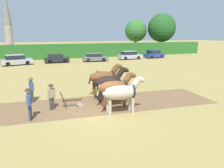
% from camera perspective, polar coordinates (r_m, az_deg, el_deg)
% --- Properties ---
extents(ground_plane, '(240.00, 240.00, 0.00)m').
position_cam_1_polar(ground_plane, '(13.33, -2.33, -7.54)').
color(ground_plane, '#998447').
extents(plowed_furrow_strip, '(20.78, 5.99, 0.01)m').
position_cam_1_polar(plowed_furrow_strip, '(14.59, -12.10, -5.97)').
color(plowed_furrow_strip, brown).
rests_on(plowed_furrow_strip, ground).
extents(hedgerow, '(69.85, 1.46, 2.76)m').
position_cam_1_polar(hedgerow, '(43.11, -16.25, 8.13)').
color(hedgerow, '#286023').
rests_on(hedgerow, ground).
extents(tree_center_left, '(5.24, 5.24, 7.96)m').
position_cam_1_polar(tree_center_left, '(54.65, 6.23, 13.63)').
color(tree_center_left, brown).
rests_on(tree_center_left, ground).
extents(tree_center, '(6.72, 6.72, 9.38)m').
position_cam_1_polar(tree_center, '(55.67, 12.87, 14.08)').
color(tree_center, brown).
rests_on(tree_center, ground).
extents(church_spire, '(2.55, 2.55, 16.59)m').
position_cam_1_polar(church_spire, '(73.80, -25.73, 14.90)').
color(church_spire, gray).
rests_on(church_spire, ground).
extents(draft_horse_lead_left, '(2.83, 1.08, 2.28)m').
position_cam_1_polar(draft_horse_lead_left, '(12.88, 2.68, -2.23)').
color(draft_horse_lead_left, '#B2A38E').
rests_on(draft_horse_lead_left, ground).
extents(draft_horse_lead_right, '(2.78, 1.12, 2.30)m').
position_cam_1_polar(draft_horse_lead_right, '(14.15, 0.84, -0.90)').
color(draft_horse_lead_right, brown).
rests_on(draft_horse_lead_right, ground).
extents(draft_horse_trail_left, '(2.74, 1.08, 2.44)m').
position_cam_1_polar(draft_horse_trail_left, '(15.42, -0.66, 0.54)').
color(draft_horse_trail_left, black).
rests_on(draft_horse_trail_left, ground).
extents(draft_horse_trail_right, '(2.82, 1.13, 2.50)m').
position_cam_1_polar(draft_horse_trail_right, '(16.70, -1.98, 1.80)').
color(draft_horse_trail_right, brown).
rests_on(draft_horse_trail_right, ground).
extents(plow, '(1.52, 0.49, 1.13)m').
position_cam_1_polar(plow, '(14.55, -9.87, -4.65)').
color(plow, '#4C331E').
rests_on(plow, ground).
extents(farmer_at_plow, '(0.54, 0.44, 1.65)m').
position_cam_1_polar(farmer_at_plow, '(14.08, -15.56, -2.80)').
color(farmer_at_plow, '#38332D').
rests_on(farmer_at_plow, ground).
extents(farmer_beside_team, '(0.44, 0.67, 1.73)m').
position_cam_1_polar(farmer_beside_team, '(18.82, -3.69, 1.79)').
color(farmer_beside_team, '#4C4C4C').
rests_on(farmer_beside_team, ground).
extents(farmer_onlooker_left, '(0.45, 0.68, 1.80)m').
position_cam_1_polar(farmer_onlooker_left, '(12.73, -20.81, -4.32)').
color(farmer_onlooker_left, '#28334C').
rests_on(farmer_onlooker_left, ground).
extents(farmer_onlooker_right, '(0.43, 0.65, 1.73)m').
position_cam_1_polar(farmer_onlooker_right, '(16.11, -20.29, -0.94)').
color(farmer_onlooker_right, '#38332D').
rests_on(farmer_onlooker_right, ground).
extents(parked_car_center_left, '(4.67, 2.60, 1.59)m').
position_cam_1_polar(parked_car_center_left, '(36.22, -23.76, 5.72)').
color(parked_car_center_left, '#9E9EA8').
rests_on(parked_car_center_left, ground).
extents(parked_car_center, '(3.90, 1.84, 1.42)m').
position_cam_1_polar(parked_car_center, '(37.28, -14.37, 6.47)').
color(parked_car_center, black).
rests_on(parked_car_center, ground).
extents(parked_car_center_right, '(4.42, 2.25, 1.43)m').
position_cam_1_polar(parked_car_center_right, '(37.87, -4.53, 6.95)').
color(parked_car_center_right, '#565B66').
rests_on(parked_car_center_right, ground).
extents(parked_car_right, '(4.44, 1.96, 1.54)m').
position_cam_1_polar(parked_car_right, '(41.01, 4.61, 7.47)').
color(parked_car_right, '#9E9EA8').
rests_on(parked_car_right, ground).
extents(parked_car_far_right, '(3.92, 2.02, 1.56)m').
position_cam_1_polar(parked_car_far_right, '(43.98, 10.92, 7.66)').
color(parked_car_far_right, navy).
rests_on(parked_car_far_right, ground).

